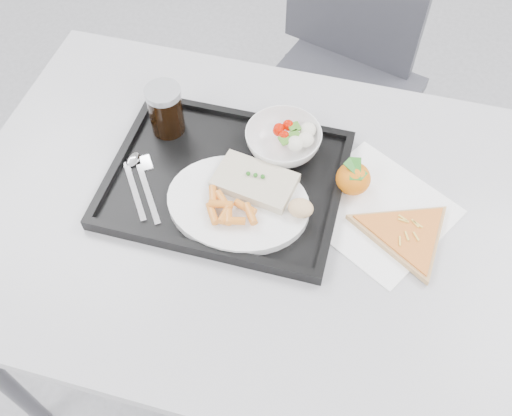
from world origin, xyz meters
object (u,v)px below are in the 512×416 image
(dinner_plate, at_px, (238,203))
(salad_bowl, at_px, (283,140))
(table, at_px, (268,230))
(cola_glass, at_px, (166,109))
(chair, at_px, (342,59))
(tray, at_px, (226,180))
(pizza_slice, at_px, (406,234))
(tangerine, at_px, (353,178))

(dinner_plate, relative_size, salad_bowl, 1.78)
(table, bearing_deg, dinner_plate, -166.98)
(cola_glass, bearing_deg, salad_bowl, 2.06)
(table, relative_size, cola_glass, 11.11)
(chair, bearing_deg, tray, -101.57)
(pizza_slice, bearing_deg, tray, 174.19)
(table, xyz_separation_m, tangerine, (0.14, 0.09, 0.10))
(tangerine, relative_size, pizza_slice, 0.32)
(chair, relative_size, pizza_slice, 3.69)
(table, bearing_deg, salad_bowl, 93.05)
(table, xyz_separation_m, pizza_slice, (0.26, 0.01, 0.08))
(chair, distance_m, pizza_slice, 0.78)
(salad_bowl, xyz_separation_m, pizza_slice, (0.27, -0.14, -0.03))
(salad_bowl, distance_m, pizza_slice, 0.30)
(tray, bearing_deg, pizza_slice, -5.81)
(cola_glass, xyz_separation_m, tangerine, (0.39, -0.05, -0.04))
(cola_glass, distance_m, pizza_slice, 0.53)
(tray, distance_m, dinner_plate, 0.07)
(chair, xyz_separation_m, cola_glass, (-0.29, -0.58, 0.28))
(table, distance_m, tangerine, 0.20)
(dinner_plate, bearing_deg, pizza_slice, 3.93)
(tangerine, xyz_separation_m, pizza_slice, (0.12, -0.08, -0.02))
(salad_bowl, height_order, pizza_slice, salad_bowl)
(chair, bearing_deg, pizza_slice, -73.07)
(cola_glass, bearing_deg, pizza_slice, -14.48)
(tray, xyz_separation_m, salad_bowl, (0.09, 0.10, 0.03))
(table, xyz_separation_m, cola_glass, (-0.25, 0.14, 0.14))
(tray, bearing_deg, salad_bowl, 49.43)
(tray, relative_size, salad_bowl, 2.96)
(cola_glass, bearing_deg, tangerine, -6.96)
(tray, distance_m, pizza_slice, 0.36)
(table, height_order, chair, chair)
(tray, bearing_deg, dinner_plate, -54.35)
(tray, distance_m, salad_bowl, 0.14)
(dinner_plate, relative_size, pizza_slice, 1.07)
(tangerine, height_order, pizza_slice, tangerine)
(table, distance_m, cola_glass, 0.32)
(chair, xyz_separation_m, pizza_slice, (0.22, -0.71, 0.22))
(table, xyz_separation_m, dinner_plate, (-0.06, -0.01, 0.09))
(tray, height_order, tangerine, tangerine)
(tray, relative_size, pizza_slice, 1.79)
(dinner_plate, bearing_deg, tangerine, 27.88)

